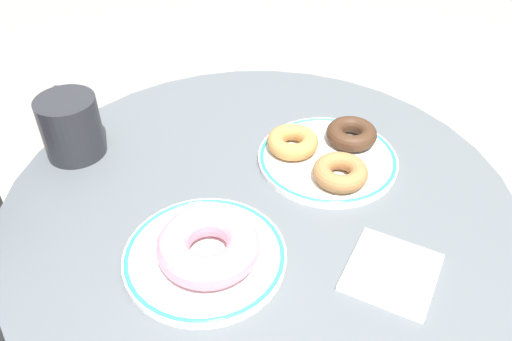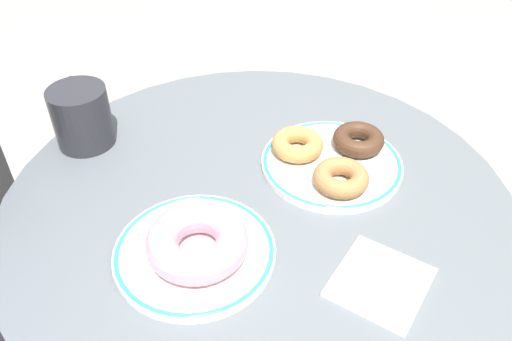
% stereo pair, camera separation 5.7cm
% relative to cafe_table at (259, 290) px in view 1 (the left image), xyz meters
% --- Properties ---
extents(cafe_table, '(0.74, 0.74, 0.78)m').
position_rel_cafe_table_xyz_m(cafe_table, '(0.00, 0.00, 0.00)').
color(cafe_table, '#565B60').
rests_on(cafe_table, ground).
extents(plate_left, '(0.21, 0.21, 0.01)m').
position_rel_cafe_table_xyz_m(plate_left, '(-0.13, -0.05, 0.23)').
color(plate_left, white).
rests_on(plate_left, cafe_table).
extents(plate_right, '(0.22, 0.22, 0.01)m').
position_rel_cafe_table_xyz_m(plate_right, '(0.13, -0.01, 0.23)').
color(plate_right, white).
rests_on(plate_right, cafe_table).
extents(donut_pink_frosted, '(0.16, 0.16, 0.04)m').
position_rel_cafe_table_xyz_m(donut_pink_frosted, '(-0.13, -0.06, 0.25)').
color(donut_pink_frosted, pink).
rests_on(donut_pink_frosted, plate_left).
extents(donut_chocolate, '(0.10, 0.10, 0.03)m').
position_rel_cafe_table_xyz_m(donut_chocolate, '(0.19, -0.01, 0.25)').
color(donut_chocolate, '#422819').
rests_on(donut_chocolate, plate_right).
extents(donut_old_fashioned, '(0.11, 0.11, 0.03)m').
position_rel_cafe_table_xyz_m(donut_old_fashioned, '(0.10, 0.04, 0.25)').
color(donut_old_fashioned, '#BC7F42').
rests_on(donut_old_fashioned, plate_right).
extents(donut_cinnamon, '(0.10, 0.10, 0.03)m').
position_rel_cafe_table_xyz_m(donut_cinnamon, '(0.10, -0.06, 0.25)').
color(donut_cinnamon, '#A36B3D').
rests_on(donut_cinnamon, plate_right).
extents(paper_napkin, '(0.14, 0.14, 0.01)m').
position_rel_cafe_table_xyz_m(paper_napkin, '(0.03, -0.22, 0.22)').
color(paper_napkin, white).
rests_on(paper_napkin, cafe_table).
extents(coffee_mug, '(0.09, 0.13, 0.10)m').
position_rel_cafe_table_xyz_m(coffee_mug, '(-0.16, 0.27, 0.27)').
color(coffee_mug, '#28282D').
rests_on(coffee_mug, cafe_table).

